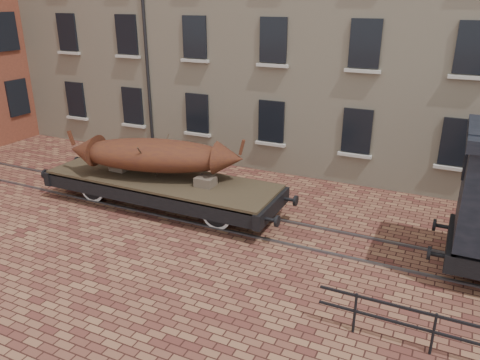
% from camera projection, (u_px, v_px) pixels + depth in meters
% --- Properties ---
extents(ground, '(90.00, 90.00, 0.00)m').
position_uv_depth(ground, '(285.00, 232.00, 14.76)').
color(ground, '#522721').
extents(rail_track, '(30.00, 1.52, 0.06)m').
position_uv_depth(rail_track, '(285.00, 232.00, 14.75)').
color(rail_track, '#59595E').
rests_on(rail_track, ground).
extents(flatcar_wagon, '(9.36, 2.54, 1.41)m').
position_uv_depth(flatcar_wagon, '(162.00, 183.00, 16.27)').
color(flatcar_wagon, '#403220').
rests_on(flatcar_wagon, ground).
extents(iron_boat, '(6.22, 3.07, 1.52)m').
position_uv_depth(iron_boat, '(155.00, 155.00, 15.99)').
color(iron_boat, '#502612').
rests_on(iron_boat, flatcar_wagon).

